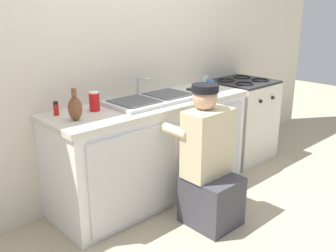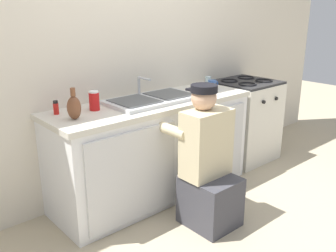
# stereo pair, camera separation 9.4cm
# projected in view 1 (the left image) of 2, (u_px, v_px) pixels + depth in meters

# --- Properties ---
(ground_plane) EXTENTS (12.00, 12.00, 0.00)m
(ground_plane) POSITION_uv_depth(u_px,v_px,m) (176.00, 205.00, 3.25)
(ground_plane) COLOR tan
(back_wall) EXTENTS (6.00, 0.10, 2.50)m
(back_wall) POSITION_uv_depth(u_px,v_px,m) (126.00, 53.00, 3.32)
(back_wall) COLOR beige
(back_wall) RESTS_ON ground_plane
(counter_cabinet) EXTENTS (1.85, 0.62, 0.83)m
(counter_cabinet) POSITION_uv_depth(u_px,v_px,m) (153.00, 152.00, 3.33)
(counter_cabinet) COLOR white
(counter_cabinet) RESTS_ON ground_plane
(countertop) EXTENTS (1.89, 0.62, 0.04)m
(countertop) POSITION_uv_depth(u_px,v_px,m) (152.00, 104.00, 3.20)
(countertop) COLOR beige
(countertop) RESTS_ON counter_cabinet
(sink_double_basin) EXTENTS (0.80, 0.44, 0.19)m
(sink_double_basin) POSITION_uv_depth(u_px,v_px,m) (152.00, 99.00, 3.19)
(sink_double_basin) COLOR silver
(sink_double_basin) RESTS_ON countertop
(stove_range) EXTENTS (0.64, 0.62, 0.89)m
(stove_range) POSITION_uv_depth(u_px,v_px,m) (241.00, 119.00, 4.16)
(stove_range) COLOR silver
(stove_range) RESTS_ON ground_plane
(plumber_person) EXTENTS (0.42, 0.61, 1.10)m
(plumber_person) POSITION_uv_depth(u_px,v_px,m) (209.00, 168.00, 2.88)
(plumber_person) COLOR #3F3F47
(plumber_person) RESTS_ON ground_plane
(coffee_mug) EXTENTS (0.13, 0.08, 0.09)m
(coffee_mug) POSITION_uv_depth(u_px,v_px,m) (210.00, 85.00, 3.62)
(coffee_mug) COLOR #335699
(coffee_mug) RESTS_ON countertop
(soda_cup_red) EXTENTS (0.08, 0.08, 0.15)m
(soda_cup_red) POSITION_uv_depth(u_px,v_px,m) (94.00, 101.00, 2.88)
(soda_cup_red) COLOR red
(soda_cup_red) RESTS_ON countertop
(vase_decorative) EXTENTS (0.10, 0.10, 0.23)m
(vase_decorative) POSITION_uv_depth(u_px,v_px,m) (75.00, 108.00, 2.64)
(vase_decorative) COLOR brown
(vase_decorative) RESTS_ON countertop
(spice_bottle_red) EXTENTS (0.04, 0.04, 0.10)m
(spice_bottle_red) POSITION_uv_depth(u_px,v_px,m) (56.00, 109.00, 2.77)
(spice_bottle_red) COLOR red
(spice_bottle_red) RESTS_ON countertop
(water_glass) EXTENTS (0.06, 0.06, 0.10)m
(water_glass) POSITION_uv_depth(u_px,v_px,m) (206.00, 81.00, 3.79)
(water_glass) COLOR #ADC6CC
(water_glass) RESTS_ON countertop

